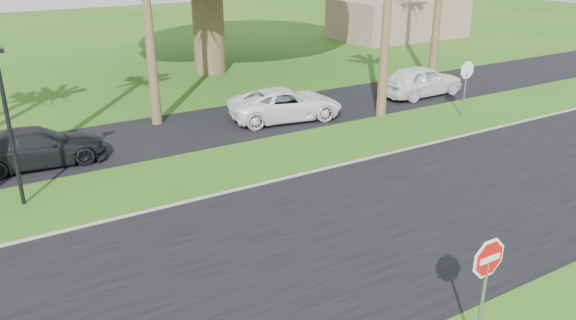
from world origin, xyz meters
The scene contains 11 objects.
ground centered at (0.00, 0.00, 0.00)m, with size 120.00×120.00×0.00m, color #255615.
road centered at (0.00, 2.00, 0.01)m, with size 120.00×8.00×0.02m, color black.
parking_strip centered at (0.00, 12.50, 0.01)m, with size 120.00×5.00×0.02m, color black.
curb centered at (0.00, 6.05, 0.03)m, with size 120.00×0.12×0.06m, color gray.
stop_sign_near centered at (0.50, -3.00, 1.77)m, with size 1.05×0.07×2.62m.
stop_sign_far centered at (12.00, 8.00, 1.77)m, with size 1.05×0.07×2.62m.
streetlight_right centered at (-6.00, 8.50, 2.65)m, with size 0.45×0.25×4.64m.
building_far centered at (24.00, 26.00, 1.50)m, with size 10.00×6.00×3.00m, color gray.
car_dark centered at (-5.11, 11.52, 0.67)m, with size 1.87×4.61×1.34m, color black.
car_minivan centered at (5.04, 11.66, 0.69)m, with size 2.28×4.94×1.37m, color white.
car_pickup centered at (12.87, 11.58, 0.77)m, with size 1.82×4.53×1.54m, color white.
Camera 1 is at (-7.01, -8.56, 7.40)m, focal length 35.00 mm.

